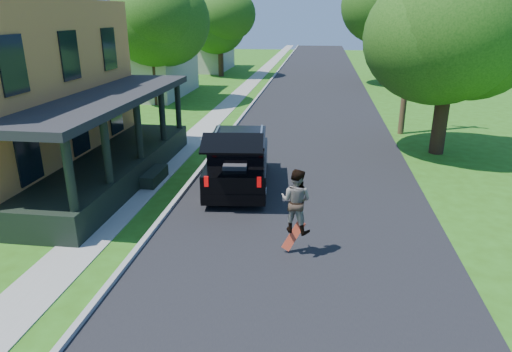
# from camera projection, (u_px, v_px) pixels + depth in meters

# --- Properties ---
(ground) EXTENTS (140.00, 140.00, 0.00)m
(ground) POSITION_uv_depth(u_px,v_px,m) (293.00, 288.00, 10.09)
(ground) COLOR #2D5E12
(ground) RESTS_ON ground
(street) EXTENTS (8.00, 120.00, 0.02)m
(street) POSITION_uv_depth(u_px,v_px,m) (313.00, 110.00, 28.74)
(street) COLOR black
(street) RESTS_ON ground
(curb) EXTENTS (0.15, 120.00, 0.12)m
(curb) POSITION_uv_depth(u_px,v_px,m) (250.00, 108.00, 29.27)
(curb) COLOR gray
(curb) RESTS_ON ground
(sidewalk) EXTENTS (1.30, 120.00, 0.03)m
(sidewalk) POSITION_uv_depth(u_px,v_px,m) (226.00, 107.00, 29.47)
(sidewalk) COLOR gray
(sidewalk) RESTS_ON ground
(front_walk) EXTENTS (6.50, 1.20, 0.03)m
(front_walk) POSITION_uv_depth(u_px,v_px,m) (48.00, 177.00, 16.93)
(front_walk) COLOR gray
(front_walk) RESTS_ON ground
(neighbor_house_mid) EXTENTS (12.78, 12.78, 8.30)m
(neighbor_house_mid) POSITION_uv_depth(u_px,v_px,m) (128.00, 36.00, 32.82)
(neighbor_house_mid) COLOR #A09B8E
(neighbor_house_mid) RESTS_ON ground
(neighbor_house_far) EXTENTS (12.78, 12.78, 8.30)m
(neighbor_house_far) POSITION_uv_depth(u_px,v_px,m) (189.00, 29.00, 47.74)
(neighbor_house_far) COLOR #A09B8E
(neighbor_house_far) RESTS_ON ground
(black_suv) EXTENTS (2.45, 5.28, 2.38)m
(black_suv) POSITION_uv_depth(u_px,v_px,m) (238.00, 161.00, 15.76)
(black_suv) COLOR black
(black_suv) RESTS_ON ground
(skateboarder) EXTENTS (0.93, 0.82, 1.61)m
(skateboarder) POSITION_uv_depth(u_px,v_px,m) (296.00, 201.00, 11.01)
(skateboarder) COLOR black
(skateboarder) RESTS_ON ground
(skateboard) EXTENTS (0.60, 0.26, 0.81)m
(skateboard) POSITION_uv_depth(u_px,v_px,m) (294.00, 236.00, 11.46)
(skateboard) COLOR #B02A0F
(skateboard) RESTS_ON ground
(tree_left_mid) EXTENTS (6.66, 6.73, 9.09)m
(tree_left_mid) POSITION_uv_depth(u_px,v_px,m) (151.00, 11.00, 28.38)
(tree_left_mid) COLOR black
(tree_left_mid) RESTS_ON ground
(tree_left_far) EXTENTS (6.37, 6.22, 8.65)m
(tree_left_far) POSITION_uv_depth(u_px,v_px,m) (219.00, 15.00, 42.10)
(tree_left_far) COLOR black
(tree_left_far) RESTS_ON ground
(tree_right_near) EXTENTS (5.92, 5.78, 8.69)m
(tree_right_near) POSITION_uv_depth(u_px,v_px,m) (453.00, 18.00, 18.01)
(tree_right_near) COLOR black
(tree_right_near) RESTS_ON ground
(tree_right_mid) EXTENTS (8.38, 8.50, 9.92)m
(tree_right_mid) POSITION_uv_depth(u_px,v_px,m) (390.00, 6.00, 37.01)
(tree_right_mid) COLOR black
(tree_right_mid) RESTS_ON ground
(tree_right_far) EXTENTS (5.23, 5.48, 6.76)m
(tree_right_far) POSITION_uv_depth(u_px,v_px,m) (397.00, 25.00, 50.23)
(tree_right_far) COLOR black
(tree_right_far) RESTS_ON ground
(utility_pole_near) EXTENTS (1.78, 0.46, 9.25)m
(utility_pole_near) POSITION_uv_depth(u_px,v_px,m) (411.00, 35.00, 21.41)
(utility_pole_near) COLOR #4D3324
(utility_pole_near) RESTS_ON ground
(utility_pole_far) EXTENTS (1.69, 0.60, 9.03)m
(utility_pole_far) POSITION_uv_depth(u_px,v_px,m) (390.00, 26.00, 38.38)
(utility_pole_far) COLOR #4D3324
(utility_pole_far) RESTS_ON ground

